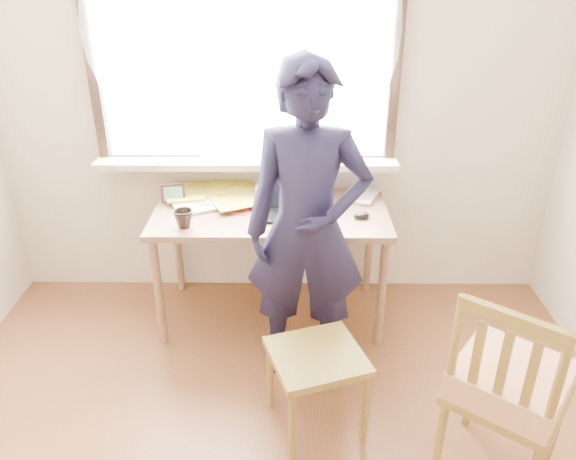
{
  "coord_description": "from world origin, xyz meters",
  "views": [
    {
      "loc": [
        0.09,
        -1.35,
        2.12
      ],
      "look_at": [
        0.07,
        0.95,
        0.95
      ],
      "focal_mm": 35.0,
      "sensor_mm": 36.0,
      "label": 1
    }
  ],
  "objects_px": {
    "desk": "(271,222)",
    "mug_dark": "(184,219)",
    "laptop": "(288,205)",
    "work_chair": "(317,365)",
    "mug_white": "(265,192)",
    "side_chair": "(509,385)",
    "person": "(307,229)"
  },
  "relations": [
    {
      "from": "mug_dark",
      "to": "work_chair",
      "type": "distance_m",
      "value": 1.08
    },
    {
      "from": "work_chair",
      "to": "person",
      "type": "distance_m",
      "value": 0.66
    },
    {
      "from": "mug_dark",
      "to": "person",
      "type": "bearing_deg",
      "value": -20.74
    },
    {
      "from": "mug_white",
      "to": "side_chair",
      "type": "height_order",
      "value": "side_chair"
    },
    {
      "from": "mug_dark",
      "to": "side_chair",
      "type": "bearing_deg",
      "value": -33.24
    },
    {
      "from": "mug_dark",
      "to": "work_chair",
      "type": "xyz_separation_m",
      "value": [
        0.71,
        -0.7,
        -0.42
      ]
    },
    {
      "from": "laptop",
      "to": "work_chair",
      "type": "distance_m",
      "value": 0.99
    },
    {
      "from": "side_chair",
      "to": "mug_dark",
      "type": "bearing_deg",
      "value": 146.76
    },
    {
      "from": "laptop",
      "to": "mug_dark",
      "type": "distance_m",
      "value": 0.6
    },
    {
      "from": "laptop",
      "to": "work_chair",
      "type": "relative_size",
      "value": 0.6
    },
    {
      "from": "mug_dark",
      "to": "side_chair",
      "type": "relative_size",
      "value": 0.11
    },
    {
      "from": "work_chair",
      "to": "person",
      "type": "relative_size",
      "value": 0.31
    },
    {
      "from": "laptop",
      "to": "mug_white",
      "type": "relative_size",
      "value": 2.59
    },
    {
      "from": "mug_white",
      "to": "person",
      "type": "distance_m",
      "value": 0.68
    },
    {
      "from": "laptop",
      "to": "person",
      "type": "relative_size",
      "value": 0.18
    },
    {
      "from": "desk",
      "to": "person",
      "type": "relative_size",
      "value": 0.8
    },
    {
      "from": "desk",
      "to": "person",
      "type": "bearing_deg",
      "value": -66.87
    },
    {
      "from": "desk",
      "to": "person",
      "type": "xyz_separation_m",
      "value": [
        0.2,
        -0.47,
        0.19
      ]
    },
    {
      "from": "person",
      "to": "desk",
      "type": "bearing_deg",
      "value": 115.25
    },
    {
      "from": "desk",
      "to": "laptop",
      "type": "relative_size",
      "value": 4.37
    },
    {
      "from": "mug_white",
      "to": "mug_dark",
      "type": "height_order",
      "value": "mug_dark"
    },
    {
      "from": "desk",
      "to": "mug_dark",
      "type": "distance_m",
      "value": 0.53
    },
    {
      "from": "mug_white",
      "to": "work_chair",
      "type": "relative_size",
      "value": 0.23
    },
    {
      "from": "mug_dark",
      "to": "person",
      "type": "relative_size",
      "value": 0.06
    },
    {
      "from": "laptop",
      "to": "work_chair",
      "type": "bearing_deg",
      "value": -80.64
    },
    {
      "from": "work_chair",
      "to": "person",
      "type": "xyz_separation_m",
      "value": [
        -0.04,
        0.44,
        0.49
      ]
    },
    {
      "from": "mug_white",
      "to": "side_chair",
      "type": "xyz_separation_m",
      "value": [
        1.07,
        -1.36,
        -0.28
      ]
    },
    {
      "from": "side_chair",
      "to": "person",
      "type": "height_order",
      "value": "person"
    },
    {
      "from": "work_chair",
      "to": "mug_white",
      "type": "bearing_deg",
      "value": 104.88
    },
    {
      "from": "laptop",
      "to": "person",
      "type": "xyz_separation_m",
      "value": [
        0.1,
        -0.44,
        0.07
      ]
    },
    {
      "from": "laptop",
      "to": "side_chair",
      "type": "xyz_separation_m",
      "value": [
        0.93,
        -1.16,
        -0.28
      ]
    },
    {
      "from": "laptop",
      "to": "desk",
      "type": "bearing_deg",
      "value": 160.56
    }
  ]
}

